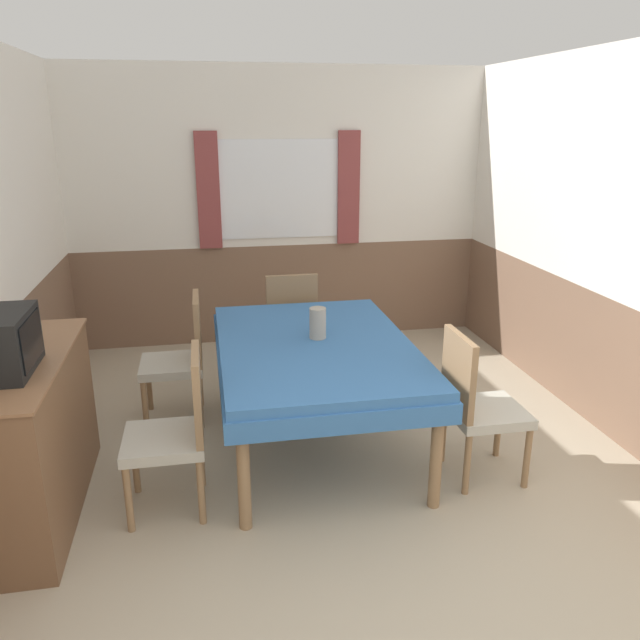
{
  "coord_description": "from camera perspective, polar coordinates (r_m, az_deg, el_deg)",
  "views": [
    {
      "loc": [
        -0.74,
        -1.55,
        2.12
      ],
      "look_at": [
        -0.03,
        2.2,
        0.89
      ],
      "focal_mm": 35.0,
      "sensor_mm": 36.0,
      "label": 1
    }
  ],
  "objects": [
    {
      "name": "dining_table",
      "position": [
        4.09,
        -0.44,
        -3.37
      ],
      "size": [
        1.26,
        1.87,
        0.74
      ],
      "color": "#386BA8",
      "rests_on": "ground_plane"
    },
    {
      "name": "tv",
      "position": [
        3.44,
        -27.13,
        -1.9
      ],
      "size": [
        0.29,
        0.45,
        0.31
      ],
      "color": "black",
      "rests_on": "sideboard"
    },
    {
      "name": "chair_left_near",
      "position": [
        3.58,
        -13.01,
        -9.59
      ],
      "size": [
        0.44,
        0.44,
        0.93
      ],
      "rotation": [
        0.0,
        0.0,
        1.57
      ],
      "color": "#93704C",
      "rests_on": "ground_plane"
    },
    {
      "name": "wall_right",
      "position": [
        4.71,
        25.17,
        6.18
      ],
      "size": [
        0.05,
        4.79,
        2.6
      ],
      "color": "white",
      "rests_on": "ground_plane"
    },
    {
      "name": "sideboard",
      "position": [
        3.81,
        -24.89,
        -9.58
      ],
      "size": [
        0.46,
        1.37,
        0.92
      ],
      "color": "brown",
      "rests_on": "ground_plane"
    },
    {
      "name": "chair_head_window",
      "position": [
        5.24,
        -2.74,
        -0.2
      ],
      "size": [
        0.44,
        0.44,
        0.93
      ],
      "color": "#93704C",
      "rests_on": "ground_plane"
    },
    {
      "name": "chair_left_far",
      "position": [
        4.61,
        -12.58,
        -3.17
      ],
      "size": [
        0.44,
        0.44,
        0.93
      ],
      "rotation": [
        0.0,
        0.0,
        1.57
      ],
      "color": "#93704C",
      "rests_on": "ground_plane"
    },
    {
      "name": "wall_back",
      "position": [
        6.07,
        -3.64,
        10.18
      ],
      "size": [
        4.34,
        0.1,
        2.6
      ],
      "color": "white",
      "rests_on": "ground_plane"
    },
    {
      "name": "vase",
      "position": [
        4.1,
        -0.21,
        -0.28
      ],
      "size": [
        0.11,
        0.11,
        0.21
      ],
      "color": "#A39989",
      "rests_on": "dining_table"
    },
    {
      "name": "chair_right_near",
      "position": [
        3.9,
        14.09,
        -7.31
      ],
      "size": [
        0.44,
        0.44,
        0.93
      ],
      "rotation": [
        0.0,
        0.0,
        4.71
      ],
      "color": "#93704C",
      "rests_on": "ground_plane"
    }
  ]
}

